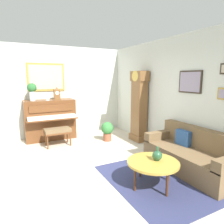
{
  "coord_description": "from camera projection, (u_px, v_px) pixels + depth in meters",
  "views": [
    {
      "loc": [
        3.87,
        -1.16,
        1.85
      ],
      "look_at": [
        -0.49,
        1.08,
        1.0
      ],
      "focal_mm": 32.25,
      "sensor_mm": 36.0,
      "label": 1
    }
  ],
  "objects": [
    {
      "name": "ground_plane",
      "position": [
        77.0,
        168.0,
        4.24
      ],
      "size": [
        6.4,
        6.0,
        0.1
      ],
      "primitive_type": "cube",
      "color": "beige"
    },
    {
      "name": "wall_left",
      "position": [
        50.0,
        91.0,
        6.27
      ],
      "size": [
        0.13,
        4.9,
        2.8
      ],
      "color": "silver",
      "rests_on": "ground_plane"
    },
    {
      "name": "wall_back",
      "position": [
        168.0,
        95.0,
        5.05
      ],
      "size": [
        5.3,
        0.13,
        2.8
      ],
      "color": "silver",
      "rests_on": "ground_plane"
    },
    {
      "name": "area_rug",
      "position": [
        155.0,
        181.0,
        3.62
      ],
      "size": [
        2.1,
        1.5,
        0.01
      ],
      "primitive_type": "cube",
      "color": "navy",
      "rests_on": "ground_plane"
    },
    {
      "name": "piano",
      "position": [
        50.0,
        119.0,
        6.03
      ],
      "size": [
        0.87,
        1.44,
        1.19
      ],
      "color": "brown",
      "rests_on": "ground_plane"
    },
    {
      "name": "piano_bench",
      "position": [
        58.0,
        131.0,
        5.43
      ],
      "size": [
        0.42,
        0.7,
        0.48
      ],
      "color": "brown",
      "rests_on": "ground_plane"
    },
    {
      "name": "grandfather_clock",
      "position": [
        139.0,
        108.0,
        5.81
      ],
      "size": [
        0.52,
        0.34,
        2.03
      ],
      "color": "brown",
      "rests_on": "ground_plane"
    },
    {
      "name": "couch",
      "position": [
        191.0,
        155.0,
        4.02
      ],
      "size": [
        1.9,
        0.8,
        0.84
      ],
      "color": "brown",
      "rests_on": "ground_plane"
    },
    {
      "name": "coffee_table",
      "position": [
        153.0,
        163.0,
        3.41
      ],
      "size": [
        0.88,
        0.88,
        0.44
      ],
      "color": "gold",
      "rests_on": "ground_plane"
    },
    {
      "name": "mantel_clock",
      "position": [
        57.0,
        94.0,
        6.01
      ],
      "size": [
        0.13,
        0.18,
        0.38
      ],
      "color": "brown",
      "rests_on": "piano"
    },
    {
      "name": "flower_vase",
      "position": [
        32.0,
        90.0,
        5.67
      ],
      "size": [
        0.26,
        0.26,
        0.58
      ],
      "color": "silver",
      "rests_on": "piano"
    },
    {
      "name": "teacup",
      "position": [
        48.0,
        100.0,
        5.81
      ],
      "size": [
        0.12,
        0.12,
        0.06
      ],
      "color": "white",
      "rests_on": "piano"
    },
    {
      "name": "green_jug",
      "position": [
        157.0,
        155.0,
        3.44
      ],
      "size": [
        0.17,
        0.17,
        0.24
      ],
      "color": "#234C33",
      "rests_on": "coffee_table"
    },
    {
      "name": "potted_plant",
      "position": [
        107.0,
        130.0,
        5.89
      ],
      "size": [
        0.36,
        0.36,
        0.56
      ],
      "color": "#935138",
      "rests_on": "ground_plane"
    }
  ]
}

